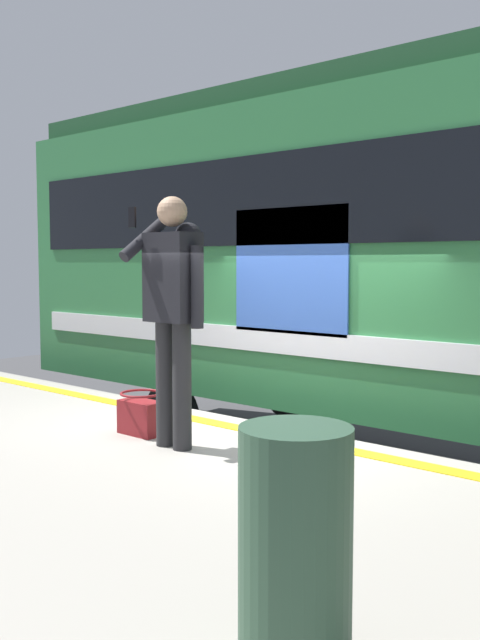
# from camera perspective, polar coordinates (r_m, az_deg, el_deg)

# --- Properties ---
(ground_plane) EXTENTS (25.01, 25.01, 0.00)m
(ground_plane) POSITION_cam_1_polar(r_m,az_deg,el_deg) (6.48, 1.68, -17.39)
(ground_plane) COLOR #3D3D3F
(safety_line) EXTENTS (14.57, 0.16, 0.01)m
(safety_line) POSITION_cam_1_polar(r_m,az_deg,el_deg) (5.94, -0.17, -8.63)
(safety_line) COLOR yellow
(safety_line) RESTS_ON platform
(track_rail_near) EXTENTS (19.33, 0.08, 0.16)m
(track_rail_near) POSITION_cam_1_polar(r_m,az_deg,el_deg) (7.70, 9.62, -13.22)
(track_rail_near) COLOR slate
(track_rail_near) RESTS_ON ground
(track_rail_far) EXTENTS (19.33, 0.08, 0.16)m
(track_rail_far) POSITION_cam_1_polar(r_m,az_deg,el_deg) (8.90, 14.58, -10.84)
(track_rail_far) COLOR slate
(track_rail_far) RESTS_ON ground
(passenger) EXTENTS (0.57, 0.55, 1.84)m
(passenger) POSITION_cam_1_polar(r_m,az_deg,el_deg) (5.21, -5.33, 1.62)
(passenger) COLOR #262628
(passenger) RESTS_ON platform
(handbag) EXTENTS (0.37, 0.34, 0.34)m
(handbag) POSITION_cam_1_polar(r_m,az_deg,el_deg) (5.76, -7.92, -7.56)
(handbag) COLOR maroon
(handbag) RESTS_ON platform
(trash_bin) EXTENTS (0.38, 0.38, 0.83)m
(trash_bin) POSITION_cam_1_polar(r_m,az_deg,el_deg) (2.47, 4.44, -18.00)
(trash_bin) COLOR #2D4C38
(trash_bin) RESTS_ON platform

